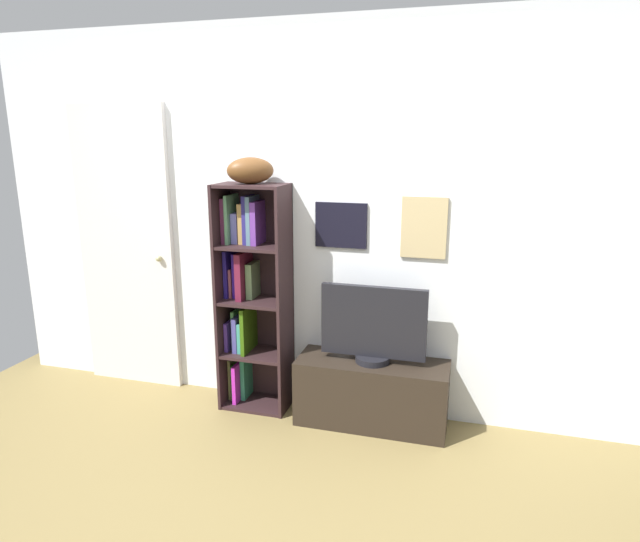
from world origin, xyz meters
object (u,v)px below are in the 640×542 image
(television, at_px, (373,326))
(door, at_px, (127,250))
(football, at_px, (250,171))
(tv_stand, at_px, (372,393))
(bookshelf, at_px, (250,294))

(television, bearing_deg, door, 175.25)
(football, height_order, tv_stand, football)
(football, xyz_separation_m, door, (-1.05, 0.12, -0.60))
(football, height_order, door, door)
(television, distance_m, door, 1.91)
(football, xyz_separation_m, television, (0.82, -0.03, -0.95))
(bookshelf, relative_size, television, 2.30)
(bookshelf, relative_size, tv_stand, 1.59)
(tv_stand, bearing_deg, bookshelf, 175.49)
(bookshelf, distance_m, television, 0.88)
(football, bearing_deg, bookshelf, 144.03)
(tv_stand, relative_size, television, 1.45)
(television, bearing_deg, football, 177.75)
(bookshelf, xyz_separation_m, tv_stand, (0.87, -0.07, -0.58))
(tv_stand, bearing_deg, door, 175.21)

